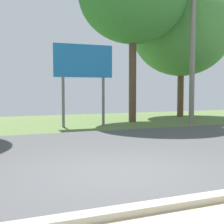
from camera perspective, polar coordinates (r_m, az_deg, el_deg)
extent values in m
cube|color=#4C4C4F|center=(8.31, -3.63, -7.50)|extent=(40.00, 8.00, 0.10)
cube|color=#5B723E|center=(16.02, -12.92, -1.98)|extent=(40.00, 8.00, 0.10)
cube|color=#B2AD9E|center=(4.81, 12.53, -15.07)|extent=(40.00, 0.24, 0.10)
cylinder|color=gray|center=(15.78, 13.91, 12.35)|extent=(0.24, 0.24, 7.83)
cylinder|color=slate|center=(13.85, -8.51, 1.91)|extent=(0.12, 0.12, 2.20)
cylinder|color=slate|center=(14.39, -1.54, 2.04)|extent=(0.12, 0.12, 2.20)
cube|color=#1E72B2|center=(14.13, -5.00, 8.88)|extent=(2.60, 0.10, 1.40)
cylinder|color=brown|center=(15.97, 3.61, 6.35)|extent=(0.36, 0.36, 4.50)
cylinder|color=brown|center=(19.25, 11.88, 3.83)|extent=(0.36, 0.36, 3.11)
ellipsoid|color=#478C3D|center=(19.53, 12.03, 13.72)|extent=(5.65, 5.65, 5.14)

